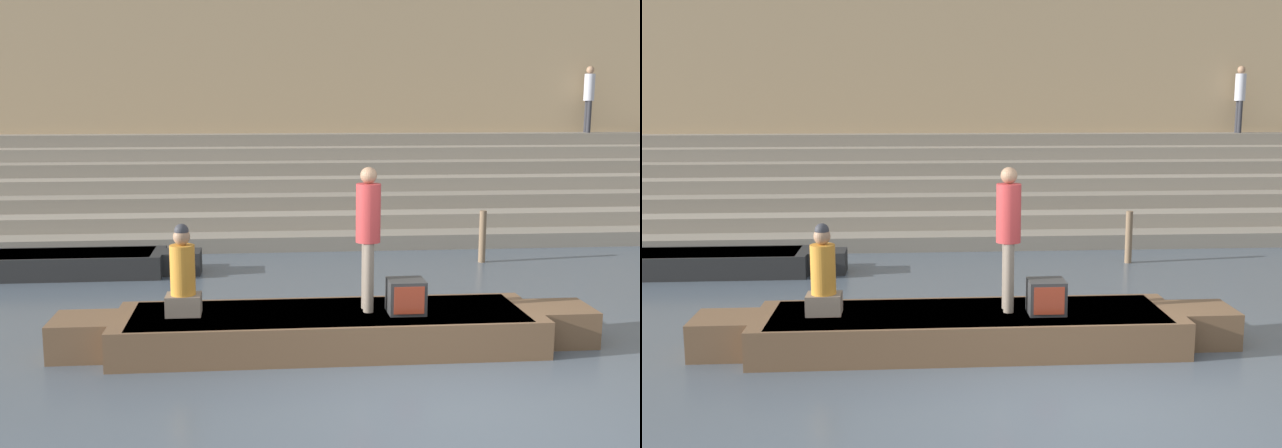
{
  "view_description": "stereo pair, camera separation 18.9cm",
  "coord_description": "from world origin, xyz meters",
  "views": [
    {
      "loc": [
        -1.97,
        -7.39,
        3.09
      ],
      "look_at": [
        -1.09,
        2.71,
        1.37
      ],
      "focal_mm": 42.0,
      "sensor_mm": 36.0,
      "label": 1
    },
    {
      "loc": [
        -1.78,
        -7.4,
        3.09
      ],
      "look_at": [
        -1.09,
        2.71,
        1.37
      ],
      "focal_mm": 42.0,
      "sensor_mm": 36.0,
      "label": 2
    }
  ],
  "objects": [
    {
      "name": "person_rowing",
      "position": [
        -2.86,
        1.55,
        0.94
      ],
      "size": [
        0.42,
        0.33,
        1.13
      ],
      "rotation": [
        0.0,
        0.0,
        0.29
      ],
      "color": "#756656",
      "rests_on": "rowboat_main"
    },
    {
      "name": "rowboat_main",
      "position": [
        -1.09,
        1.51,
        0.25
      ],
      "size": [
        6.7,
        1.5,
        0.47
      ],
      "rotation": [
        0.0,
        0.0,
        -0.04
      ],
      "color": "brown",
      "rests_on": "ground"
    },
    {
      "name": "moored_boat_shore",
      "position": [
        -5.92,
        5.74,
        0.22
      ],
      "size": [
        5.93,
        1.07,
        0.4
      ],
      "rotation": [
        0.0,
        0.0,
        0.04
      ],
      "color": "black",
      "rests_on": "ground"
    },
    {
      "name": "person_standing",
      "position": [
        -0.6,
        1.55,
        1.51
      ],
      "size": [
        0.3,
        0.3,
        1.79
      ],
      "rotation": [
        0.0,
        0.0,
        -0.27
      ],
      "color": "#756656",
      "rests_on": "rowboat_main"
    },
    {
      "name": "tv_set",
      "position": [
        -0.14,
        1.39,
        0.67
      ],
      "size": [
        0.45,
        0.41,
        0.42
      ],
      "rotation": [
        0.0,
        0.0,
        0.08
      ],
      "color": "#2D2D2D",
      "rests_on": "rowboat_main"
    },
    {
      "name": "ghat_steps",
      "position": [
        0.0,
        10.89,
        0.76
      ],
      "size": [
        36.0,
        5.49,
        2.13
      ],
      "color": "gray",
      "rests_on": "ground"
    },
    {
      "name": "ground_plane",
      "position": [
        0.0,
        0.0,
        0.0
      ],
      "size": [
        120.0,
        120.0,
        0.0
      ],
      "primitive_type": "plane",
      "color": "#4C5660"
    },
    {
      "name": "back_wall",
      "position": [
        0.0,
        13.44,
        3.6
      ],
      "size": [
        34.2,
        1.28,
        7.26
      ],
      "color": "tan",
      "rests_on": "ground"
    },
    {
      "name": "person_on_steps",
      "position": [
        7.08,
        12.45,
        3.18
      ],
      "size": [
        0.28,
        0.28,
        1.78
      ],
      "rotation": [
        0.0,
        0.0,
        5.74
      ],
      "color": "#28282D",
      "rests_on": "ghat_steps"
    },
    {
      "name": "mooring_post",
      "position": [
        2.29,
        6.15,
        0.49
      ],
      "size": [
        0.13,
        0.13,
        0.99
      ],
      "primitive_type": "cylinder",
      "color": "brown",
      "rests_on": "ground"
    }
  ]
}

